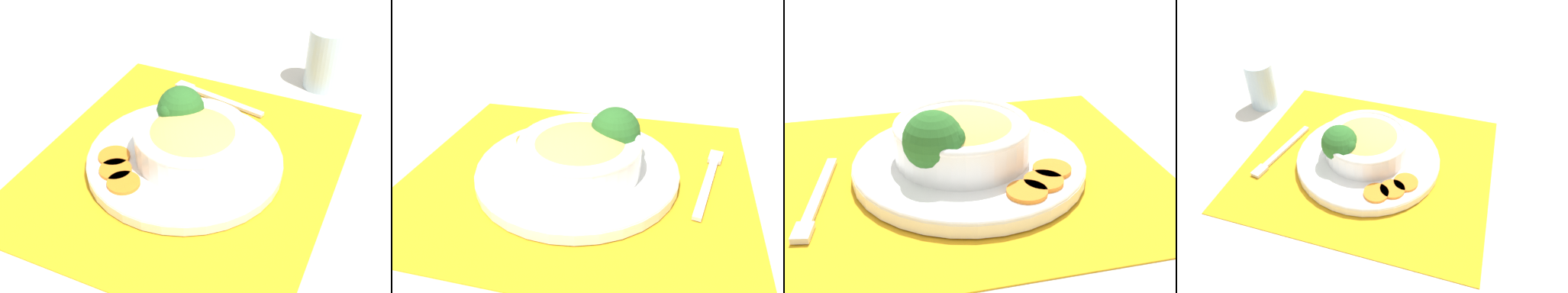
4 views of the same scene
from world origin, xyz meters
The scene contains 9 objects.
ground_plane centered at (0.00, 0.00, 0.00)m, with size 4.00×4.00×0.00m, color beige.
placemat centered at (0.00, 0.00, 0.00)m, with size 0.52×0.47×0.00m.
plate centered at (0.00, 0.00, 0.02)m, with size 0.30×0.30×0.02m.
bowl centered at (0.01, -0.01, 0.05)m, with size 0.18×0.18×0.06m.
broccoli_floret centered at (0.05, 0.03, 0.07)m, with size 0.07×0.07×0.09m.
carrot_slice_near centered at (-0.04, 0.10, 0.02)m, with size 0.05×0.05×0.01m.
carrot_slice_middle centered at (-0.07, 0.08, 0.02)m, with size 0.05×0.05×0.01m.
carrot_slice_far centered at (-0.09, 0.06, 0.02)m, with size 0.05×0.05×0.01m.
fork centered at (0.20, 0.03, 0.01)m, with size 0.06×0.18×0.01m.
Camera 2 is at (0.11, -0.47, 0.33)m, focal length 35.00 mm.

